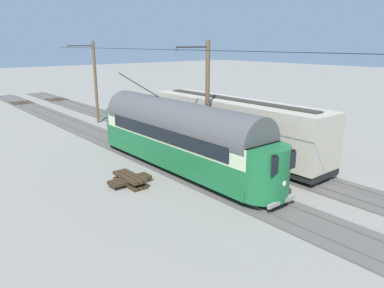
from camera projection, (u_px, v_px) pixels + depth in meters
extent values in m
plane|color=gray|center=(179.00, 152.00, 26.65)|extent=(220.00, 220.00, 0.00)
cube|color=#56514C|center=(203.00, 146.00, 28.06)|extent=(2.80, 80.00, 0.10)
cube|color=#59544C|center=(196.00, 147.00, 27.59)|extent=(0.07, 80.00, 0.08)
cube|color=#59544C|center=(210.00, 143.00, 28.47)|extent=(0.07, 80.00, 0.08)
cube|color=#382819|center=(53.00, 98.00, 51.86)|extent=(2.50, 0.24, 0.08)
cube|color=#382819|center=(55.00, 99.00, 51.37)|extent=(2.50, 0.24, 0.08)
cube|color=#382819|center=(57.00, 100.00, 50.89)|extent=(2.50, 0.24, 0.08)
cube|color=#382819|center=(59.00, 100.00, 50.41)|extent=(2.50, 0.24, 0.08)
cube|color=#382819|center=(60.00, 101.00, 49.92)|extent=(2.50, 0.24, 0.08)
cube|color=#56514C|center=(152.00, 158.00, 25.23)|extent=(2.80, 80.00, 0.10)
cube|color=#59544C|center=(143.00, 158.00, 24.76)|extent=(0.07, 80.00, 0.08)
cube|color=#59544C|center=(161.00, 154.00, 25.64)|extent=(0.07, 80.00, 0.08)
cube|color=#382819|center=(19.00, 102.00, 49.03)|extent=(2.50, 0.24, 0.08)
cube|color=#382819|center=(20.00, 102.00, 48.54)|extent=(2.50, 0.24, 0.08)
cube|color=#382819|center=(22.00, 103.00, 48.06)|extent=(2.50, 0.24, 0.08)
cube|color=#382819|center=(23.00, 103.00, 47.58)|extent=(2.50, 0.24, 0.08)
cube|color=#382819|center=(25.00, 104.00, 47.09)|extent=(2.50, 0.24, 0.08)
cube|color=#196033|center=(179.00, 159.00, 22.82)|extent=(2.65, 13.33, 0.55)
cube|color=#196033|center=(179.00, 147.00, 22.62)|extent=(2.55, 13.33, 0.95)
cube|color=#B7C699|center=(179.00, 131.00, 22.35)|extent=(2.55, 13.33, 1.05)
cylinder|color=#4C4C4C|center=(178.00, 123.00, 22.22)|extent=(2.65, 13.07, 2.65)
cylinder|color=#196033|center=(263.00, 171.00, 17.63)|extent=(2.55, 2.55, 2.55)
cylinder|color=#196033|center=(125.00, 125.00, 27.48)|extent=(2.55, 2.55, 2.55)
cube|color=black|center=(284.00, 156.00, 16.52)|extent=(1.63, 0.08, 0.36)
cube|color=black|center=(284.00, 163.00, 16.57)|extent=(1.73, 0.06, 0.80)
cube|color=black|center=(161.00, 134.00, 21.56)|extent=(0.04, 11.20, 0.80)
cube|color=black|center=(195.00, 128.00, 23.15)|extent=(0.04, 11.20, 0.80)
cylinder|color=silver|center=(284.00, 183.00, 16.75)|extent=(0.24, 0.06, 0.24)
cube|color=gray|center=(282.00, 202.00, 17.05)|extent=(1.94, 0.12, 0.20)
cylinder|color=black|center=(138.00, 84.00, 25.10)|extent=(0.07, 5.14, 1.28)
cylinder|color=black|center=(218.00, 183.00, 19.24)|extent=(0.10, 0.76, 0.76)
cylinder|color=black|center=(237.00, 177.00, 20.12)|extent=(0.10, 0.76, 0.76)
cylinder|color=black|center=(133.00, 148.00, 25.59)|extent=(0.10, 0.76, 0.76)
cylinder|color=black|center=(151.00, 145.00, 26.47)|extent=(0.10, 0.76, 0.76)
cube|color=#B2A893|center=(233.00, 123.00, 25.12)|extent=(2.90, 14.31, 3.20)
cube|color=#332D28|center=(234.00, 99.00, 24.68)|extent=(0.70, 12.88, 0.08)
cube|color=black|center=(233.00, 149.00, 25.59)|extent=(2.70, 14.31, 0.36)
cube|color=black|center=(218.00, 130.00, 24.28)|extent=(0.06, 2.20, 2.56)
cylinder|color=black|center=(286.00, 168.00, 21.40)|extent=(0.10, 0.84, 0.84)
cylinder|color=black|center=(300.00, 163.00, 22.28)|extent=(0.10, 0.84, 0.84)
cylinder|color=black|center=(180.00, 136.00, 28.86)|extent=(0.10, 0.84, 0.84)
cylinder|color=black|center=(194.00, 133.00, 29.74)|extent=(0.10, 0.84, 0.84)
cylinder|color=brown|center=(96.00, 83.00, 35.68)|extent=(0.28, 0.28, 7.80)
cylinder|color=#2D2D2D|center=(81.00, 46.00, 34.00)|extent=(2.46, 0.10, 0.10)
sphere|color=#334733|center=(68.00, 47.00, 33.29)|extent=(0.16, 0.16, 0.16)
cylinder|color=brown|center=(207.00, 103.00, 23.59)|extent=(0.28, 0.28, 7.80)
cylinder|color=#2D2D2D|center=(193.00, 47.00, 21.91)|extent=(2.46, 0.10, 0.10)
sphere|color=#334733|center=(176.00, 50.00, 21.20)|extent=(0.16, 0.16, 0.16)
cylinder|color=black|center=(295.00, 52.00, 15.16)|extent=(0.03, 52.73, 0.03)
cylinder|color=black|center=(81.00, 46.00, 34.00)|extent=(2.46, 0.02, 0.02)
cylinder|color=black|center=(143.00, 116.00, 37.04)|extent=(0.08, 0.08, 1.10)
cylinder|color=red|center=(142.00, 109.00, 36.86)|extent=(0.30, 0.30, 0.03)
cylinder|color=#262626|center=(141.00, 118.00, 36.98)|extent=(0.33, 0.04, 0.54)
cube|color=#382819|center=(135.00, 182.00, 20.74)|extent=(0.24, 2.40, 0.18)
cube|color=#382819|center=(130.00, 183.00, 20.56)|extent=(0.24, 2.40, 0.18)
cube|color=#382819|center=(125.00, 184.00, 20.37)|extent=(0.24, 2.40, 0.18)
cube|color=#382819|center=(127.00, 178.00, 20.73)|extent=(2.40, 0.24, 0.18)
cube|color=#382819|center=(130.00, 180.00, 20.51)|extent=(2.40, 0.24, 0.18)
cube|color=#382819|center=(133.00, 181.00, 20.29)|extent=(2.40, 0.24, 0.18)
cube|color=#382819|center=(134.00, 175.00, 20.65)|extent=(0.24, 2.40, 0.18)
cube|color=#382819|center=(130.00, 177.00, 20.46)|extent=(0.24, 2.40, 0.18)
cube|color=#382819|center=(125.00, 178.00, 20.28)|extent=(0.24, 2.40, 0.18)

